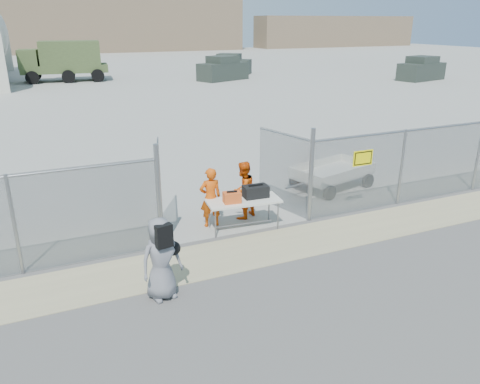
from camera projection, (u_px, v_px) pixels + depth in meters
name	position (u px, v px, depth m)	size (l,w,h in m)	color
ground	(277.00, 269.00, 10.02)	(160.00, 160.00, 0.00)	#565454
tarmac_inside	(78.00, 75.00, 46.15)	(160.00, 80.00, 0.01)	#9B9B91
dirt_strip	(257.00, 250.00, 10.88)	(44.00, 1.60, 0.01)	tan
distant_hills	(84.00, 24.00, 77.45)	(140.00, 6.00, 9.00)	#7F684F
chain_link_fence	(240.00, 192.00, 11.36)	(40.00, 0.20, 2.20)	gray
folding_table	(243.00, 214.00, 11.88)	(1.85, 0.77, 0.79)	silver
orange_bag	(232.00, 197.00, 11.53)	(0.42, 0.28, 0.26)	orange
black_duffel	(256.00, 191.00, 11.87)	(0.63, 0.37, 0.30)	black
security_worker_left	(210.00, 198.00, 11.89)	(0.57, 0.38, 1.57)	#DB4E0A
security_worker_right	(243.00, 190.00, 12.41)	(0.76, 0.59, 1.57)	#DB4E0A
visitor	(161.00, 259.00, 8.76)	(0.80, 0.52, 1.64)	slate
utility_trailer	(332.00, 175.00, 14.85)	(3.31, 1.71, 0.80)	silver
military_truck	(64.00, 61.00, 40.71)	(7.15, 2.64, 3.41)	#45582D
parked_vehicle_near	(223.00, 68.00, 41.75)	(4.57, 2.07, 2.07)	#303831
parked_vehicle_mid	(229.00, 64.00, 46.88)	(4.25, 1.92, 1.92)	#303831
parked_vehicle_far	(421.00, 69.00, 41.77)	(4.52, 2.04, 2.04)	#303831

